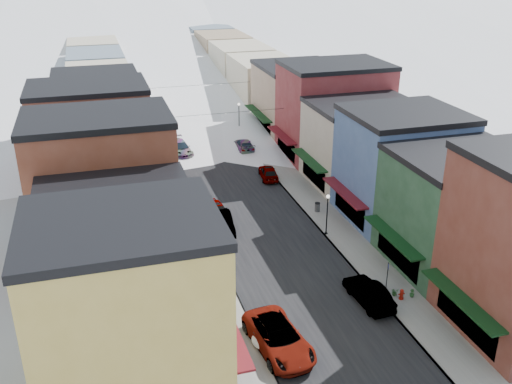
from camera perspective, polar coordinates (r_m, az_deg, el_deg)
road at (r=87.46m, az=-6.72°, el=7.28°), size 10.00×160.00×0.01m
sidewalk_left at (r=86.64m, az=-11.05°, el=6.89°), size 3.20×160.00×0.15m
sidewalk_right at (r=88.72m, az=-2.49°, el=7.70°), size 3.20×160.00×0.15m
curb_left at (r=86.78m, az=-10.02°, el=7.00°), size 0.10×160.00×0.15m
curb_right at (r=88.38m, az=-3.47°, el=7.61°), size 0.10×160.00×0.15m
bldg_l_yellow at (r=32.62m, az=-12.59°, el=-11.60°), size 11.30×8.70×11.50m
bldg_l_cream at (r=40.39m, az=-13.49°, el=-6.01°), size 11.30×8.20×9.50m
bldg_l_brick_near at (r=46.96m, az=-14.95°, el=0.19°), size 12.30×8.20×12.50m
bldg_l_grayblue at (r=55.51m, az=-14.65°, el=1.92°), size 11.30×9.20×9.00m
bldg_l_brick_far at (r=63.70m, az=-16.06°, el=5.50°), size 13.30×9.20×11.00m
bldg_l_tan at (r=73.45m, az=-15.46°, el=7.50°), size 11.30×11.20×10.00m
bldg_r_green at (r=48.24m, az=19.48°, el=-1.71°), size 11.30×9.20×9.50m
bldg_r_blue at (r=54.93m, az=14.28°, el=2.57°), size 11.30×9.20×10.50m
bldg_r_cream at (r=62.81m, az=10.56°, el=4.81°), size 12.30×9.20×9.00m
bldg_r_brick_far at (r=70.41m, az=7.75°, el=8.10°), size 13.30×9.20×11.50m
bldg_r_tan at (r=79.24m, az=4.12°, el=9.23°), size 11.30×11.20×9.50m
distant_blocks at (r=108.69m, az=-9.03°, el=12.51°), size 34.00×55.00×8.00m
overhead_cables at (r=73.97m, az=-5.20°, el=9.32°), size 16.40×15.04×0.04m
car_white_suv at (r=38.01m, az=2.28°, el=-14.36°), size 3.71×6.74×1.79m
car_silver_sedan at (r=54.87m, az=-3.96°, el=-1.85°), size 2.38×4.69×1.53m
car_dark_hatch at (r=52.45m, az=-3.36°, el=-3.05°), size 1.97×4.91×1.59m
car_silver_wagon at (r=72.04m, az=-7.65°, el=4.38°), size 2.95×6.12×1.72m
car_green_sedan at (r=43.10m, az=11.20°, el=-9.88°), size 2.05×5.07×1.64m
car_gray_suv at (r=63.97m, az=1.24°, el=1.99°), size 2.33×4.62×1.51m
car_black_sedan at (r=72.96m, az=-1.21°, el=4.73°), size 2.25×5.12×1.46m
car_lane_silver at (r=78.40m, az=-6.83°, el=5.86°), size 1.64×3.91×1.32m
car_lane_white at (r=94.26m, az=-6.30°, el=9.00°), size 2.79×5.92×1.64m
fire_hydrant at (r=44.00m, az=14.34°, el=-9.90°), size 0.48×0.36×0.82m
parking_sign at (r=44.49m, az=13.02°, el=-7.92°), size 0.13×0.29×2.25m
trash_can at (r=56.17m, az=6.15°, el=-1.49°), size 0.52×0.52×0.89m
streetlamp_near at (r=51.10m, az=7.14°, el=-1.74°), size 0.32×0.32×3.85m
streetlamp_far at (r=78.21m, az=-1.71°, el=7.73°), size 0.37×0.37×4.46m
planter_near at (r=44.33m, az=13.69°, el=-9.69°), size 0.57×0.50×0.58m
planter_far at (r=44.48m, az=15.33°, el=-9.73°), size 0.38×0.38×0.62m
snow_pile_near at (r=38.60m, az=1.53°, el=-14.34°), size 2.67×2.84×1.13m
snow_pile_mid at (r=55.55m, az=-4.94°, el=-1.94°), size 2.10×2.49×0.89m
snow_pile_far at (r=60.81m, az=-6.29°, el=0.33°), size 2.12×2.50×0.90m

